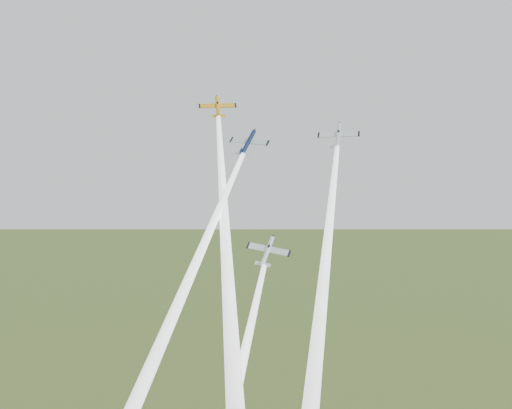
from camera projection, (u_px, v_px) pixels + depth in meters
name	position (u px, v px, depth m)	size (l,w,h in m)	color
plane_yellow	(218.00, 107.00, 134.36)	(7.95, 7.89, 1.25)	orange
smoke_trail_yellow	(225.00, 237.00, 112.28)	(2.76, 2.76, 62.39)	white
plane_navy	(248.00, 143.00, 125.64)	(8.34, 8.27, 1.31)	#0D1B3C
smoke_trail_navy	(178.00, 305.00, 103.94)	(2.76, 2.76, 68.57)	white
plane_silver_right	(338.00, 136.00, 128.69)	(8.47, 8.41, 1.33)	silver
smoke_trail_silver_right	(324.00, 274.00, 107.68)	(2.76, 2.76, 60.38)	white
plane_silver_low	(267.00, 251.00, 116.19)	(8.23, 8.16, 1.29)	silver
smoke_trail_silver_low	(233.00, 404.00, 98.19)	(2.76, 2.76, 51.80)	white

